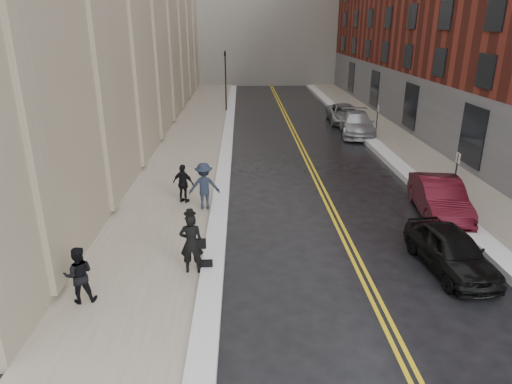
{
  "coord_description": "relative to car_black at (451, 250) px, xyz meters",
  "views": [
    {
      "loc": [
        -1.23,
        -10.3,
        7.34
      ],
      "look_at": [
        -0.75,
        5.21,
        1.6
      ],
      "focal_mm": 32.0,
      "sensor_mm": 36.0,
      "label": 1
    }
  ],
  "objects": [
    {
      "name": "traffic_signal",
      "position": [
        -7.87,
        27.74,
        2.4
      ],
      "size": [
        0.18,
        0.15,
        5.2
      ],
      "color": "black",
      "rests_on": "ground"
    },
    {
      "name": "snow_ridge_left",
      "position": [
        -7.47,
        13.74,
        -0.55
      ],
      "size": [
        0.7,
        60.8,
        0.26
      ],
      "primitive_type": "cube",
      "color": "white",
      "rests_on": "ground"
    },
    {
      "name": "sidewalk_left",
      "position": [
        -9.77,
        13.74,
        -0.61
      ],
      "size": [
        4.0,
        64.0,
        0.15
      ],
      "primitive_type": "cube",
      "color": "gray",
      "rests_on": "ground"
    },
    {
      "name": "car_black",
      "position": [
        0.0,
        0.0,
        0.0
      ],
      "size": [
        1.97,
        4.13,
        1.36
      ],
      "primitive_type": "imported",
      "rotation": [
        0.0,
        0.0,
        0.09
      ],
      "color": "black",
      "rests_on": "ground"
    },
    {
      "name": "parking_sign_far",
      "position": [
        2.63,
        17.74,
        0.68
      ],
      "size": [
        0.06,
        0.35,
        2.23
      ],
      "color": "black",
      "rests_on": "ground"
    },
    {
      "name": "lane_stripe_b",
      "position": [
        -2.65,
        13.74,
        -0.68
      ],
      "size": [
        0.12,
        64.0,
        0.01
      ],
      "primitive_type": "cube",
      "color": "gold",
      "rests_on": "ground"
    },
    {
      "name": "pedestrian_a",
      "position": [
        -10.96,
        -1.65,
        0.28
      ],
      "size": [
        0.91,
        0.79,
        1.63
      ],
      "primitive_type": "imported",
      "rotation": [
        0.0,
        0.0,
        3.38
      ],
      "color": "black",
      "rests_on": "sidewalk_left"
    },
    {
      "name": "lane_stripe_a",
      "position": [
        -2.89,
        13.74,
        -0.68
      ],
      "size": [
        0.12,
        64.0,
        0.01
      ],
      "primitive_type": "cube",
      "color": "gold",
      "rests_on": "ground"
    },
    {
      "name": "car_silver_far",
      "position": [
        1.53,
        22.94,
        0.02
      ],
      "size": [
        2.6,
        5.13,
        1.39
      ],
      "primitive_type": "imported",
      "rotation": [
        0.0,
        0.0,
        -0.06
      ],
      "color": "#999DA1",
      "rests_on": "ground"
    },
    {
      "name": "sidewalk_right",
      "position": [
        3.73,
        13.74,
        -0.61
      ],
      "size": [
        3.0,
        64.0,
        0.15
      ],
      "primitive_type": "cube",
      "color": "gray",
      "rests_on": "ground"
    },
    {
      "name": "car_silver_near",
      "position": [
        1.53,
        18.66,
        0.1
      ],
      "size": [
        2.9,
        5.61,
        1.56
      ],
      "primitive_type": "imported",
      "rotation": [
        0.0,
        0.0,
        -0.14
      ],
      "color": "#B0B3B8",
      "rests_on": "ground"
    },
    {
      "name": "snow_ridge_right",
      "position": [
        1.88,
        13.74,
        -0.53
      ],
      "size": [
        0.85,
        60.8,
        0.3
      ],
      "primitive_type": "cube",
      "color": "white",
      "rests_on": "ground"
    },
    {
      "name": "pedestrian_main",
      "position": [
        -8.07,
        -0.15,
        0.44
      ],
      "size": [
        0.71,
        0.46,
        1.94
      ],
      "primitive_type": "imported",
      "rotation": [
        0.0,
        0.0,
        3.14
      ],
      "color": "black",
      "rests_on": "sidewalk_left"
    },
    {
      "name": "pedestrian_b",
      "position": [
        -8.07,
        5.0,
        0.45
      ],
      "size": [
        1.32,
        0.84,
        1.95
      ],
      "primitive_type": "imported",
      "rotation": [
        0.0,
        0.0,
        3.23
      ],
      "color": "#1C2433",
      "rests_on": "sidewalk_left"
    },
    {
      "name": "parking_sign_near",
      "position": [
        2.63,
        5.74,
        0.68
      ],
      "size": [
        0.06,
        0.35,
        2.23
      ],
      "color": "black",
      "rests_on": "ground"
    },
    {
      "name": "car_maroon",
      "position": [
        1.44,
        4.36,
        0.08
      ],
      "size": [
        2.22,
        4.77,
        1.51
      ],
      "primitive_type": "imported",
      "rotation": [
        0.0,
        0.0,
        -0.14
      ],
      "color": "#460C16",
      "rests_on": "ground"
    },
    {
      "name": "pedestrian_c",
      "position": [
        -9.01,
        5.73,
        0.31
      ],
      "size": [
        1.06,
        0.76,
        1.67
      ],
      "primitive_type": "imported",
      "rotation": [
        0.0,
        0.0,
        2.73
      ],
      "color": "black",
      "rests_on": "sidewalk_left"
    },
    {
      "name": "ground",
      "position": [
        -5.27,
        -2.26,
        -0.68
      ],
      "size": [
        160.0,
        160.0,
        0.0
      ],
      "primitive_type": "plane",
      "color": "black",
      "rests_on": "ground"
    }
  ]
}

